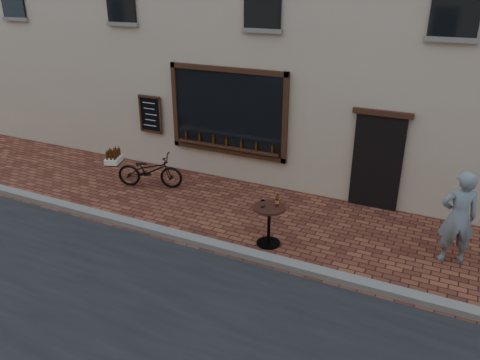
% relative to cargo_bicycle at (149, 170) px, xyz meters
% --- Properties ---
extents(ground, '(90.00, 90.00, 0.00)m').
position_rel_cargo_bicycle_xyz_m(ground, '(3.50, -2.11, -0.45)').
color(ground, '#4D2118').
rests_on(ground, ground).
extents(kerb, '(90.00, 0.25, 0.12)m').
position_rel_cargo_bicycle_xyz_m(kerb, '(3.50, -1.91, -0.39)').
color(kerb, slate).
rests_on(kerb, ground).
extents(cargo_bicycle, '(2.01, 1.13, 0.95)m').
position_rel_cargo_bicycle_xyz_m(cargo_bicycle, '(0.00, 0.00, 0.00)').
color(cargo_bicycle, black).
rests_on(cargo_bicycle, ground).
extents(bistro_table, '(0.66, 0.66, 1.13)m').
position_rel_cargo_bicycle_xyz_m(bistro_table, '(3.87, -1.30, 0.15)').
color(bistro_table, black).
rests_on(bistro_table, ground).
extents(pedestrian, '(0.78, 0.63, 1.84)m').
position_rel_cargo_bicycle_xyz_m(pedestrian, '(7.21, -0.35, 0.47)').
color(pedestrian, slate).
rests_on(pedestrian, ground).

